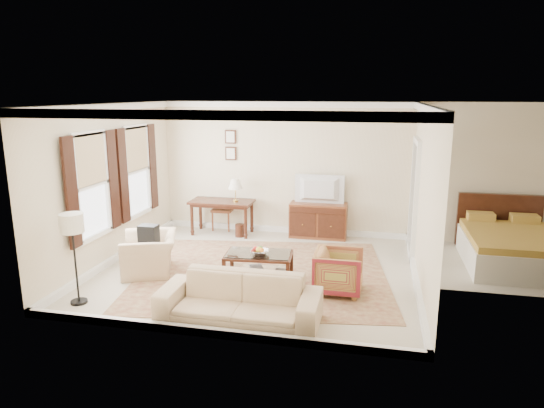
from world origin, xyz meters
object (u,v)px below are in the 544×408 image
at_px(writing_desk, 222,205).
at_px(sofa, 239,292).
at_px(coffee_table, 259,259).
at_px(striped_armchair, 339,270).
at_px(tv, 319,180).
at_px(club_armchair, 149,247).
at_px(sideboard, 318,220).

distance_m(writing_desk, sofa, 4.32).
xyz_separation_m(coffee_table, striped_armchair, (1.35, -0.25, 0.02)).
relative_size(tv, club_armchair, 0.98).
relative_size(striped_armchair, sofa, 0.34).
relative_size(writing_desk, sideboard, 1.13).
bearing_deg(club_armchair, sofa, 32.22).
xyz_separation_m(tv, club_armchair, (-2.63, -2.69, -0.81)).
bearing_deg(sideboard, writing_desk, -175.16).
bearing_deg(sideboard, club_armchair, -134.10).
xyz_separation_m(striped_armchair, club_armchair, (-3.30, 0.20, 0.07)).
xyz_separation_m(tv, coffee_table, (-0.68, -2.64, -0.90)).
bearing_deg(writing_desk, tv, 4.30).
relative_size(writing_desk, striped_armchair, 1.83).
relative_size(tv, coffee_table, 0.87).
xyz_separation_m(sideboard, club_armchair, (-2.63, -2.71, 0.08)).
xyz_separation_m(sideboard, coffee_table, (-0.68, -2.66, -0.02)).
bearing_deg(club_armchair, writing_desk, 147.03).
bearing_deg(club_armchair, tv, 113.98).
height_order(sideboard, coffee_table, sideboard).
relative_size(coffee_table, club_armchair, 1.12).
distance_m(sideboard, sofa, 4.25).
distance_m(coffee_table, striped_armchair, 1.38).
xyz_separation_m(writing_desk, striped_armchair, (2.80, -2.73, -0.27)).
bearing_deg(sideboard, coffee_table, -104.36).
bearing_deg(writing_desk, club_armchair, -101.26).
xyz_separation_m(tv, sofa, (-0.57, -4.19, -0.83)).
relative_size(striped_armchair, club_armchair, 0.73).
xyz_separation_m(writing_desk, sofa, (1.55, -4.03, -0.21)).
relative_size(writing_desk, tv, 1.36).
height_order(coffee_table, striped_armchair, striped_armchair).
bearing_deg(striped_armchair, club_armchair, 87.00).
distance_m(striped_armchair, sofa, 1.80).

